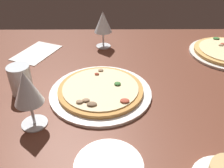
{
  "coord_description": "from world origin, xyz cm",
  "views": [
    {
      "loc": [
        4.17,
        67.58,
        51.03
      ],
      "look_at": [
        3.7,
        1.2,
        7.0
      ],
      "focal_mm": 39.37,
      "sensor_mm": 36.0,
      "label": 1
    }
  ],
  "objects_px": {
    "wine_glass_near": "(103,23)",
    "paper_menu": "(37,53)",
    "side_plate": "(109,166)",
    "pizza_main": "(101,91)",
    "water_glass": "(21,81)",
    "wine_glass_far": "(27,89)"
  },
  "relations": [
    {
      "from": "wine_glass_near",
      "to": "paper_menu",
      "type": "distance_m",
      "value": 0.31
    },
    {
      "from": "side_plate",
      "to": "pizza_main",
      "type": "bearing_deg",
      "value": -84.54
    },
    {
      "from": "wine_glass_near",
      "to": "water_glass",
      "type": "bearing_deg",
      "value": 54.21
    },
    {
      "from": "pizza_main",
      "to": "side_plate",
      "type": "xyz_separation_m",
      "value": [
        -0.03,
        0.29,
        -0.01
      ]
    },
    {
      "from": "wine_glass_near",
      "to": "side_plate",
      "type": "bearing_deg",
      "value": 92.34
    },
    {
      "from": "wine_glass_far",
      "to": "water_glass",
      "type": "relative_size",
      "value": 1.73
    },
    {
      "from": "water_glass",
      "to": "paper_menu",
      "type": "height_order",
      "value": "water_glass"
    },
    {
      "from": "wine_glass_far",
      "to": "wine_glass_near",
      "type": "relative_size",
      "value": 1.07
    },
    {
      "from": "wine_glass_near",
      "to": "paper_menu",
      "type": "xyz_separation_m",
      "value": [
        0.28,
        0.06,
        -0.11
      ]
    },
    {
      "from": "water_glass",
      "to": "side_plate",
      "type": "bearing_deg",
      "value": 133.45
    },
    {
      "from": "paper_menu",
      "to": "wine_glass_far",
      "type": "bearing_deg",
      "value": 126.95
    },
    {
      "from": "pizza_main",
      "to": "paper_menu",
      "type": "distance_m",
      "value": 0.41
    },
    {
      "from": "pizza_main",
      "to": "side_plate",
      "type": "relative_size",
      "value": 2.05
    },
    {
      "from": "wine_glass_far",
      "to": "wine_glass_near",
      "type": "bearing_deg",
      "value": -109.56
    },
    {
      "from": "paper_menu",
      "to": "pizza_main",
      "type": "bearing_deg",
      "value": 157.04
    },
    {
      "from": "pizza_main",
      "to": "side_plate",
      "type": "height_order",
      "value": "pizza_main"
    },
    {
      "from": "water_glass",
      "to": "side_plate",
      "type": "distance_m",
      "value": 0.41
    },
    {
      "from": "wine_glass_far",
      "to": "water_glass",
      "type": "height_order",
      "value": "wine_glass_far"
    },
    {
      "from": "wine_glass_near",
      "to": "paper_menu",
      "type": "height_order",
      "value": "wine_glass_near"
    },
    {
      "from": "pizza_main",
      "to": "water_glass",
      "type": "height_order",
      "value": "water_glass"
    },
    {
      "from": "pizza_main",
      "to": "paper_menu",
      "type": "height_order",
      "value": "pizza_main"
    },
    {
      "from": "wine_glass_near",
      "to": "side_plate",
      "type": "xyz_separation_m",
      "value": [
        -0.03,
        0.65,
        -0.1
      ]
    }
  ]
}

